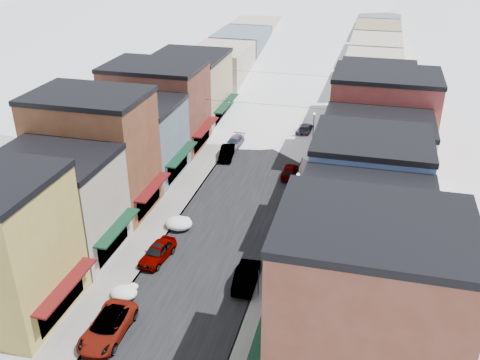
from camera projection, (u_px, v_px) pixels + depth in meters
The scene contains 34 objects.
road at pixel (291, 103), 87.60m from camera, with size 10.00×160.00×0.01m, color black.
sidewalk_left at pixel (252, 100), 89.02m from camera, with size 3.20×160.00×0.15m, color gray.
sidewalk_right at pixel (332, 106), 86.11m from camera, with size 3.20×160.00×0.15m, color gray.
curb_left at pixel (261, 100), 88.68m from camera, with size 0.10×160.00×0.15m, color slate.
curb_right at pixel (322, 105), 86.45m from camera, with size 0.10×160.00×0.15m, color slate.
bldg_l_cream at pixel (58, 204), 47.17m from camera, with size 11.30×8.20×9.50m.
bldg_l_brick_near at pixel (94, 153), 53.56m from camera, with size 12.30×8.20×12.50m.
bldg_l_grayblue at pixel (136, 139), 61.60m from camera, with size 11.30×9.20×9.00m.
bldg_l_brick_far at pixel (157, 106), 69.19m from camera, with size 13.30×9.20×11.00m.
bldg_l_tan at pixel (190, 88), 77.87m from camera, with size 11.30×11.20×10.00m.
bldg_r_brick_near at pixel (365, 309), 32.31m from camera, with size 12.30×9.20×12.50m.
bldg_r_green at pixel (362, 248), 40.90m from camera, with size 11.30×9.20×9.50m.
bldg_r_blue at pixel (367, 190), 48.49m from camera, with size 11.30×9.20×10.50m.
bldg_r_cream at pixel (374, 159), 56.53m from camera, with size 12.30×9.20×9.00m.
bldg_r_brick_far at pixel (382, 120), 63.67m from camera, with size 13.30×9.20×11.50m.
bldg_r_tan at pixel (375, 102), 73.02m from camera, with size 11.30×11.20×9.50m.
distant_blocks at pixel (311, 48), 105.78m from camera, with size 34.00×55.00×8.00m.
overhead_cables at pixel (278, 88), 73.99m from camera, with size 16.40×15.04×0.04m.
car_white_suv at pixel (108, 327), 38.82m from camera, with size 2.66×5.77×1.60m, color white.
car_silver_sedan at pixel (157, 252), 47.49m from camera, with size 1.87×4.65×1.58m, color gray.
car_dark_hatch at pixel (227, 153), 67.49m from camera, with size 1.56×4.48×1.48m, color black.
car_silver_wagon at pixel (234, 142), 70.71m from camera, with size 1.85×4.55×1.32m, color #9B9EA3.
car_green_sedan at pixel (246, 276), 44.33m from camera, with size 1.69×4.86×1.60m, color black.
car_gray_suv at pixel (290, 171), 62.67m from camera, with size 1.68×4.18×1.42m, color gray.
car_black_sedan at pixel (306, 129), 74.80m from camera, with size 2.21×5.44×1.58m, color black.
car_lane_silver at pixel (275, 111), 81.70m from camera, with size 1.88×4.66×1.59m, color #A3A7AC.
car_lane_white at pixel (300, 96), 88.46m from camera, with size 2.67×5.78×1.61m, color silver.
parking_sign at pixel (258, 280), 42.47m from camera, with size 0.15×0.32×2.49m.
trash_can at pixel (273, 239), 49.69m from camera, with size 0.55×0.55×0.94m.
streetlamp_near at pixel (298, 186), 54.72m from camera, with size 0.34×0.34×4.09m.
streetlamp_far at pixel (314, 123), 71.24m from camera, with size 0.34×0.34×4.13m.
snow_pile_near at pixel (125, 292), 42.96m from camera, with size 2.19×2.54×0.92m.
snow_pile_mid at pixel (179, 223), 52.43m from camera, with size 2.69×2.85×1.14m.
snow_pile_far at pixel (243, 131), 75.11m from camera, with size 2.10×2.50×0.89m.
Camera 1 is at (12.62, -23.54, 27.64)m, focal length 40.00 mm.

